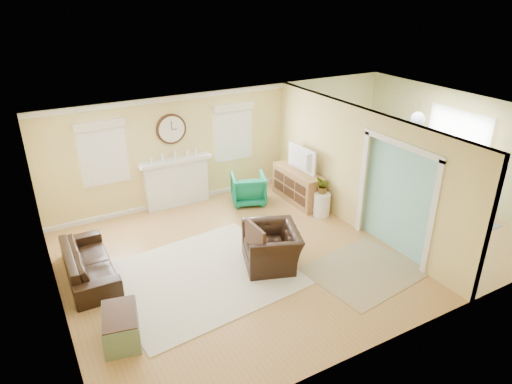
% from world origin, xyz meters
% --- Properties ---
extents(floor, '(9.00, 9.00, 0.00)m').
position_xyz_m(floor, '(0.00, 0.00, 0.00)').
color(floor, '#AD7E42').
rests_on(floor, ground).
extents(wall_back, '(9.00, 0.02, 2.60)m').
position_xyz_m(wall_back, '(0.00, 3.00, 1.30)').
color(wall_back, '#E5C973').
rests_on(wall_back, ground).
extents(wall_front, '(9.00, 0.02, 2.60)m').
position_xyz_m(wall_front, '(0.00, -3.00, 1.30)').
color(wall_front, '#E5C973').
rests_on(wall_front, ground).
extents(wall_left, '(0.02, 6.00, 2.60)m').
position_xyz_m(wall_left, '(-4.50, 0.00, 1.30)').
color(wall_left, '#E5C973').
rests_on(wall_left, ground).
extents(wall_right, '(0.02, 6.00, 2.60)m').
position_xyz_m(wall_right, '(4.50, 0.00, 1.30)').
color(wall_right, '#E5C973').
rests_on(wall_right, ground).
extents(ceiling, '(9.00, 6.00, 0.02)m').
position_xyz_m(ceiling, '(0.00, 0.00, 2.60)').
color(ceiling, white).
rests_on(ceiling, wall_back).
extents(partition, '(0.17, 6.00, 2.60)m').
position_xyz_m(partition, '(1.51, 0.28, 1.36)').
color(partition, '#E5C973').
rests_on(partition, ground).
extents(fireplace, '(1.70, 0.30, 1.17)m').
position_xyz_m(fireplace, '(-1.50, 2.88, 0.60)').
color(fireplace, white).
rests_on(fireplace, ground).
extents(wall_clock, '(0.70, 0.07, 0.70)m').
position_xyz_m(wall_clock, '(-1.50, 2.97, 1.85)').
color(wall_clock, '#422215').
rests_on(wall_clock, wall_back).
extents(window_left, '(1.05, 0.13, 1.42)m').
position_xyz_m(window_left, '(-3.05, 2.95, 1.66)').
color(window_left, white).
rests_on(window_left, wall_back).
extents(window_right, '(1.05, 0.13, 1.42)m').
position_xyz_m(window_right, '(0.05, 2.95, 1.66)').
color(window_right, white).
rests_on(window_right, wall_back).
extents(french_doors, '(0.06, 1.70, 2.20)m').
position_xyz_m(french_doors, '(4.45, 0.00, 1.10)').
color(french_doors, white).
rests_on(french_doors, ground).
extents(pendant, '(0.30, 0.30, 0.55)m').
position_xyz_m(pendant, '(3.00, 0.00, 2.20)').
color(pendant, gold).
rests_on(pendant, ceiling).
extents(rug_cream, '(3.36, 2.98, 0.02)m').
position_xyz_m(rug_cream, '(-2.18, -0.14, 0.01)').
color(rug_cream, beige).
rests_on(rug_cream, floor).
extents(rug_jute, '(2.14, 1.83, 0.01)m').
position_xyz_m(rug_jute, '(0.51, -1.45, 0.01)').
color(rug_jute, tan).
rests_on(rug_jute, floor).
extents(rug_grey, '(2.58, 3.23, 0.01)m').
position_xyz_m(rug_grey, '(3.03, -0.01, 0.01)').
color(rug_grey, slate).
rests_on(rug_grey, floor).
extents(sofa, '(0.80, 1.97, 0.57)m').
position_xyz_m(sofa, '(-3.93, 0.85, 0.29)').
color(sofa, black).
rests_on(sofa, floor).
extents(eames_chair, '(1.30, 1.38, 0.73)m').
position_xyz_m(eames_chair, '(-0.86, -0.40, 0.36)').
color(eames_chair, black).
rests_on(eames_chair, floor).
extents(green_chair, '(1.00, 1.01, 0.72)m').
position_xyz_m(green_chair, '(0.02, 2.15, 0.36)').
color(green_chair, '#107C4F').
rests_on(green_chair, floor).
extents(trunk, '(0.66, 0.91, 0.48)m').
position_xyz_m(trunk, '(-3.83, -1.05, 0.24)').
color(trunk, slate).
rests_on(trunk, floor).
extents(credenza, '(0.52, 1.53, 0.80)m').
position_xyz_m(credenza, '(1.11, 1.65, 0.40)').
color(credenza, '#A57744').
rests_on(credenza, floor).
extents(tv, '(0.18, 1.01, 0.58)m').
position_xyz_m(tv, '(1.09, 1.65, 1.09)').
color(tv, black).
rests_on(tv, credenza).
extents(garden_stool, '(0.37, 0.37, 0.55)m').
position_xyz_m(garden_stool, '(1.16, 0.74, 0.27)').
color(garden_stool, white).
rests_on(garden_stool, floor).
extents(potted_plant, '(0.44, 0.45, 0.37)m').
position_xyz_m(potted_plant, '(1.16, 0.74, 0.74)').
color(potted_plant, '#337F33').
rests_on(potted_plant, garden_stool).
extents(dining_table, '(1.25, 1.97, 0.65)m').
position_xyz_m(dining_table, '(3.03, -0.01, 0.33)').
color(dining_table, '#422215').
rests_on(dining_table, floor).
extents(dining_chair_n, '(0.56, 0.56, 1.03)m').
position_xyz_m(dining_chair_n, '(2.98, 1.13, 0.61)').
color(dining_chair_n, slate).
rests_on(dining_chair_n, floor).
extents(dining_chair_s, '(0.44, 0.44, 0.94)m').
position_xyz_m(dining_chair_s, '(2.94, -1.07, 0.55)').
color(dining_chair_s, slate).
rests_on(dining_chair_s, floor).
extents(dining_chair_w, '(0.56, 0.56, 1.02)m').
position_xyz_m(dining_chair_w, '(2.31, -0.04, 0.60)').
color(dining_chair_w, white).
rests_on(dining_chair_w, floor).
extents(dining_chair_e, '(0.48, 0.48, 0.87)m').
position_xyz_m(dining_chair_e, '(3.59, 0.00, 0.51)').
color(dining_chair_e, slate).
rests_on(dining_chair_e, floor).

